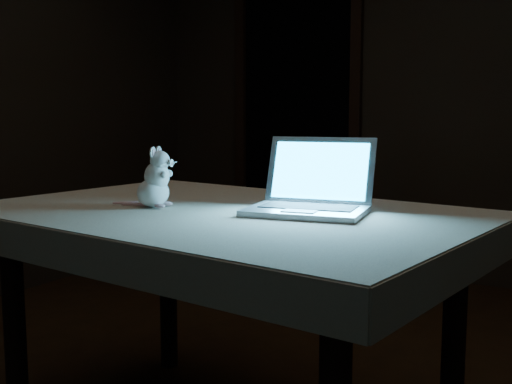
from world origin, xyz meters
The scene contains 6 objects.
back_wall centered at (0.00, 2.50, 1.30)m, with size 4.50×0.04×2.60m, color black.
doorway centered at (-1.10, 2.50, 1.06)m, with size 1.06×0.36×2.13m, color black, non-canonical shape.
table centered at (-0.02, -0.13, 0.41)m, with size 1.54×0.99×0.83m, color black, non-canonical shape.
tablecloth centered at (-0.08, -0.12, 0.78)m, with size 1.66×1.11×0.11m, color beige, non-canonical shape.
laptop centered at (0.26, -0.07, 0.96)m, with size 0.37×0.33×0.25m, color #A6A6AB, non-canonical shape.
plush_mouse centered at (-0.26, -0.21, 0.94)m, with size 0.15×0.15×0.21m, color white, non-canonical shape.
Camera 1 is at (1.17, -1.90, 1.16)m, focal length 45.00 mm.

